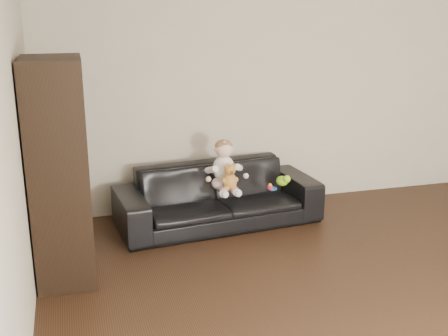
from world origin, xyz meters
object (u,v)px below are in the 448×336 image
object	(u,v)px
toy_green	(282,181)
toy_blue_disc	(272,189)
sofa	(218,196)
toy_rattle	(270,187)
baby	(224,168)
teddy_bear	(230,177)
cabinet	(59,173)

from	to	relation	value
toy_green	toy_blue_disc	distance (m)	0.16
sofa	toy_blue_disc	xyz separation A→B (m)	(0.50, -0.21, 0.10)
toy_rattle	toy_blue_disc	distance (m)	0.05
toy_blue_disc	toy_rattle	bearing A→B (deg)	-147.64
baby	toy_blue_disc	bearing A→B (deg)	-6.72
teddy_bear	toy_green	distance (m)	0.61
toy_blue_disc	sofa	bearing A→B (deg)	156.56
sofa	cabinet	world-z (taller)	cabinet
toy_green	toy_blue_disc	bearing A→B (deg)	-148.90
cabinet	toy_green	distance (m)	2.24
toy_rattle	sofa	bearing A→B (deg)	152.94
sofa	teddy_bear	xyz separation A→B (m)	(0.05, -0.26, 0.27)
baby	toy_green	world-z (taller)	baby
toy_rattle	baby	bearing A→B (deg)	163.53
baby	teddy_bear	bearing A→B (deg)	-80.12
baby	toy_green	distance (m)	0.61
cabinet	teddy_bear	size ratio (longest dim) A/B	7.06
toy_green	toy_rattle	bearing A→B (deg)	-148.64
toy_green	toy_blue_disc	size ratio (longest dim) A/B	1.59
sofa	toy_green	size ratio (longest dim) A/B	13.98
teddy_bear	baby	bearing A→B (deg)	105.54
cabinet	baby	xyz separation A→B (m)	(1.51, 0.67, -0.28)
sofa	cabinet	distance (m)	1.77
cabinet	baby	world-z (taller)	cabinet
teddy_bear	toy_green	bearing A→B (deg)	24.05
sofa	toy_blue_disc	bearing A→B (deg)	-29.21
toy_green	toy_rattle	world-z (taller)	toy_green
baby	toy_green	size ratio (longest dim) A/B	3.50
toy_blue_disc	baby	bearing A→B (deg)	167.15
cabinet	toy_blue_disc	xyz separation A→B (m)	(1.97, 0.57, -0.49)
baby	toy_green	bearing A→B (deg)	3.55
sofa	baby	bearing A→B (deg)	-77.86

